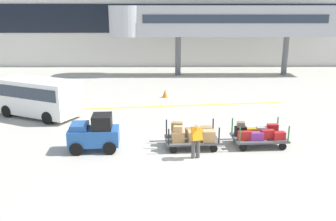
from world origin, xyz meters
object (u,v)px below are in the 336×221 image
baggage_cart_middle (258,135)px  baggage_handler (196,138)px  shuttle_van (37,95)px  safety_cone_near (165,93)px  baggage_tug (95,134)px  baggage_cart_lead (192,136)px

baggage_cart_middle → baggage_handler: 3.23m
baggage_handler → shuttle_van: size_ratio=0.30×
baggage_cart_middle → safety_cone_near: baggage_cart_middle is taller
baggage_tug → baggage_cart_middle: size_ratio=0.71×
baggage_cart_lead → safety_cone_near: size_ratio=5.53×
baggage_tug → baggage_handler: (4.25, -0.93, 0.11)m
baggage_cart_lead → baggage_cart_middle: same height
baggage_cart_middle → baggage_handler: size_ratio=1.95×
baggage_cart_middle → safety_cone_near: (-4.13, 9.04, -0.23)m
safety_cone_near → baggage_tug: bearing=-107.4°
baggage_tug → baggage_handler: baggage_tug is taller
baggage_tug → baggage_cart_middle: bearing=4.1°
baggage_cart_middle → shuttle_van: bearing=157.6°
baggage_handler → baggage_cart_lead: bearing=94.5°
baggage_cart_middle → shuttle_van: 12.17m
shuttle_van → safety_cone_near: shuttle_van is taller
safety_cone_near → baggage_cart_lead: bearing=-82.8°
baggage_cart_middle → safety_cone_near: 9.94m
baggage_handler → baggage_tug: bearing=167.7°
baggage_tug → baggage_cart_lead: baggage_tug is taller
baggage_cart_middle → baggage_tug: bearing=-175.9°
baggage_handler → shuttle_van: (-8.36, 6.05, 0.37)m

